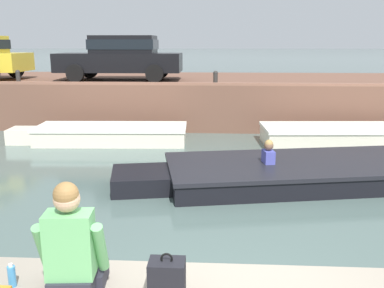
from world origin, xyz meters
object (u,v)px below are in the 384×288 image
(boat_moored_central_cream, at_px, (350,136))
(boat_moored_west_cream, at_px, (105,134))
(backpack_on_ledge, at_px, (167,281))
(bottle_drink, at_px, (12,276))
(mooring_bollard_mid, at_px, (215,77))
(car_left_inner_black, at_px, (121,56))
(mooring_bollard_west, at_px, (18,76))
(person_seated_left, at_px, (72,253))
(motorboat_passing, at_px, (295,172))

(boat_moored_central_cream, bearing_deg, boat_moored_west_cream, -178.99)
(boat_moored_west_cream, distance_m, backpack_on_ledge, 9.36)
(bottle_drink, bearing_deg, backpack_on_ledge, -5.17)
(boat_moored_west_cream, xyz_separation_m, mooring_bollard_mid, (3.16, 1.74, 1.50))
(car_left_inner_black, bearing_deg, mooring_bollard_west, -152.72)
(boat_moored_west_cream, xyz_separation_m, car_left_inner_black, (-0.17, 3.32, 2.11))
(boat_moored_west_cream, height_order, mooring_bollard_mid, mooring_bollard_mid)
(mooring_bollard_west, distance_m, person_seated_left, 11.88)
(boat_moored_west_cream, bearing_deg, car_left_inner_black, 92.87)
(boat_moored_central_cream, height_order, car_left_inner_black, car_left_inner_black)
(mooring_bollard_west, relative_size, person_seated_left, 0.46)
(backpack_on_ledge, bearing_deg, car_left_inner_black, 103.82)
(backpack_on_ledge, bearing_deg, bottle_drink, 174.83)
(mooring_bollard_west, height_order, mooring_bollard_mid, same)
(boat_moored_west_cream, xyz_separation_m, person_seated_left, (2.09, -8.87, 0.98))
(boat_moored_central_cream, relative_size, motorboat_passing, 0.76)
(mooring_bollard_west, relative_size, mooring_bollard_mid, 1.00)
(boat_moored_central_cream, distance_m, car_left_inner_black, 8.09)
(mooring_bollard_west, height_order, backpack_on_ledge, mooring_bollard_west)
(bottle_drink, bearing_deg, boat_moored_central_cream, 58.61)
(motorboat_passing, bearing_deg, backpack_on_ledge, -109.70)
(mooring_bollard_west, bearing_deg, boat_moored_west_cream, -28.42)
(car_left_inner_black, bearing_deg, boat_moored_west_cream, -87.13)
(boat_moored_central_cream, relative_size, mooring_bollard_west, 12.05)
(mooring_bollard_west, bearing_deg, bottle_drink, -65.65)
(person_seated_left, distance_m, backpack_on_ledge, 0.77)
(motorboat_passing, height_order, mooring_bollard_west, mooring_bollard_west)
(boat_moored_west_cream, relative_size, boat_moored_central_cream, 0.95)
(car_left_inner_black, bearing_deg, mooring_bollard_mid, -25.37)
(mooring_bollard_west, distance_m, mooring_bollard_mid, 6.38)
(boat_moored_west_cream, distance_m, bottle_drink, 8.93)
(boat_moored_central_cream, height_order, mooring_bollard_mid, mooring_bollard_mid)
(person_seated_left, height_order, backpack_on_ledge, person_seated_left)
(boat_moored_central_cream, height_order, backpack_on_ledge, backpack_on_ledge)
(boat_moored_west_cream, relative_size, mooring_bollard_west, 11.51)
(mooring_bollard_west, bearing_deg, motorboat_passing, -32.04)
(boat_moored_west_cream, distance_m, mooring_bollard_west, 3.96)
(boat_moored_west_cream, height_order, car_left_inner_black, car_left_inner_black)
(boat_moored_west_cream, relative_size, backpack_on_ledge, 12.55)
(boat_moored_west_cream, xyz_separation_m, motorboat_passing, (4.84, -3.30, -0.03))
(backpack_on_ledge, bearing_deg, mooring_bollard_west, 119.67)
(boat_moored_west_cream, height_order, boat_moored_central_cream, boat_moored_central_cream)
(bottle_drink, bearing_deg, car_left_inner_black, 98.02)
(boat_moored_west_cream, relative_size, motorboat_passing, 0.72)
(boat_moored_west_cream, bearing_deg, mooring_bollard_mid, 28.90)
(mooring_bollard_west, height_order, bottle_drink, mooring_bollard_west)
(mooring_bollard_west, bearing_deg, mooring_bollard_mid, 0.00)
(boat_moored_central_cream, distance_m, backpack_on_ledge, 9.94)
(boat_moored_central_cream, bearing_deg, mooring_bollard_west, 170.96)
(bottle_drink, bearing_deg, boat_moored_west_cream, 99.94)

